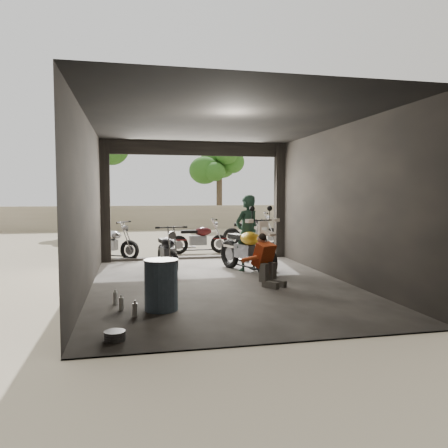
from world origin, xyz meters
name	(u,v)px	position (x,y,z in m)	size (l,w,h in m)	color
ground	(221,285)	(0.00, 0.00, 0.00)	(80.00, 80.00, 0.00)	#7A6D56
garage	(216,219)	(0.00, 0.55, 1.28)	(7.00, 7.13, 3.20)	#2D2B28
boundary_wall	(166,217)	(0.00, 14.00, 0.60)	(18.00, 0.30, 1.20)	gray
tree_left	(102,146)	(-3.00, 12.50, 3.99)	(2.20, 2.20, 5.60)	#382B1E
tree_right	(219,160)	(2.80, 14.00, 3.56)	(2.20, 2.20, 5.00)	#382B1E
main_bike	(247,245)	(0.83, 1.14, 0.64)	(0.79, 1.92, 1.28)	beige
left_bike	(167,248)	(-0.92, 1.73, 0.54)	(0.66, 1.61, 1.09)	black
outside_bike_a	(109,240)	(-2.32, 3.90, 0.53)	(0.65, 1.57, 1.06)	black
outside_bike_b	(199,236)	(0.27, 4.55, 0.53)	(0.65, 1.57, 1.06)	#471112
outside_bike_c	(252,229)	(2.36, 6.16, 0.58)	(0.71, 1.73, 1.17)	black
rider	(247,233)	(0.91, 1.40, 0.89)	(0.65, 0.43, 1.78)	black
mechanic	(268,261)	(0.85, -0.37, 0.50)	(0.51, 0.69, 1.00)	#B84218
stool	(266,252)	(1.40, 1.50, 0.42)	(0.36, 0.36, 0.49)	black
helmet	(264,243)	(1.36, 1.51, 0.63)	(0.28, 0.30, 0.27)	silver
oil_drum	(161,286)	(-1.29, -1.70, 0.40)	(0.51, 0.51, 0.79)	#3F546A
sign_post	(308,195)	(3.33, 3.55, 1.76)	(0.86, 0.08, 2.58)	black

